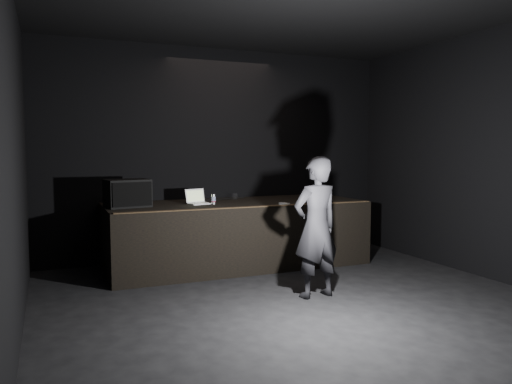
{
  "coord_description": "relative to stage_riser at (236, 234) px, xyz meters",
  "views": [
    {
      "loc": [
        -2.72,
        -4.56,
        1.84
      ],
      "look_at": [
        0.16,
        2.3,
        1.19
      ],
      "focal_mm": 35.0,
      "sensor_mm": 36.0,
      "label": 1
    }
  ],
  "objects": [
    {
      "name": "ground",
      "position": [
        0.0,
        -2.73,
        -0.5
      ],
      "size": [
        7.0,
        7.0,
        0.0
      ],
      "primitive_type": "plane",
      "color": "black",
      "rests_on": "ground"
    },
    {
      "name": "room_walls",
      "position": [
        0.0,
        -2.73,
        1.52
      ],
      "size": [
        6.1,
        7.1,
        3.52
      ],
      "color": "black",
      "rests_on": "ground"
    },
    {
      "name": "stage_riser",
      "position": [
        0.0,
        0.0,
        0.0
      ],
      "size": [
        4.0,
        1.5,
        1.0
      ],
      "primitive_type": "cube",
      "color": "black",
      "rests_on": "ground"
    },
    {
      "name": "riser_lip",
      "position": [
        0.0,
        -0.71,
        0.51
      ],
      "size": [
        3.92,
        0.1,
        0.01
      ],
      "primitive_type": "cube",
      "color": "brown",
      "rests_on": "stage_riser"
    },
    {
      "name": "stage_monitor",
      "position": [
        -1.67,
        -0.02,
        0.7
      ],
      "size": [
        0.66,
        0.53,
        0.4
      ],
      "rotation": [
        0.0,
        0.0,
        0.17
      ],
      "color": "black",
      "rests_on": "stage_riser"
    },
    {
      "name": "cable",
      "position": [
        -0.13,
        0.42,
        0.51
      ],
      "size": [
        0.94,
        0.26,
        0.02
      ],
      "primitive_type": "cylinder",
      "rotation": [
        0.0,
        1.57,
        0.25
      ],
      "color": "black",
      "rests_on": "stage_riser"
    },
    {
      "name": "laptop",
      "position": [
        -0.63,
        0.0,
        0.56
      ],
      "size": [
        0.38,
        0.35,
        0.22
      ],
      "rotation": [
        0.0,
        0.0,
        0.24
      ],
      "color": "white",
      "rests_on": "stage_riser"
    },
    {
      "name": "beer_can",
      "position": [
        -0.43,
        -0.17,
        0.58
      ],
      "size": [
        0.07,
        0.07,
        0.16
      ],
      "color": "silver",
      "rests_on": "stage_riser"
    },
    {
      "name": "plastic_cup",
      "position": [
        0.11,
        0.36,
        0.55
      ],
      "size": [
        0.09,
        0.09,
        0.11
      ],
      "primitive_type": "cylinder",
      "color": "white",
      "rests_on": "stage_riser"
    },
    {
      "name": "wii_remote",
      "position": [
        0.53,
        -0.62,
        0.52
      ],
      "size": [
        0.12,
        0.17,
        0.03
      ],
      "primitive_type": "cube",
      "rotation": [
        0.0,
        0.0,
        0.56
      ],
      "color": "white",
      "rests_on": "stage_riser"
    },
    {
      "name": "person",
      "position": [
        0.31,
        -1.97,
        0.37
      ],
      "size": [
        0.68,
        0.49,
        1.74
      ],
      "primitive_type": "imported",
      "rotation": [
        0.0,
        0.0,
        3.26
      ],
      "color": "black",
      "rests_on": "ground"
    }
  ]
}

